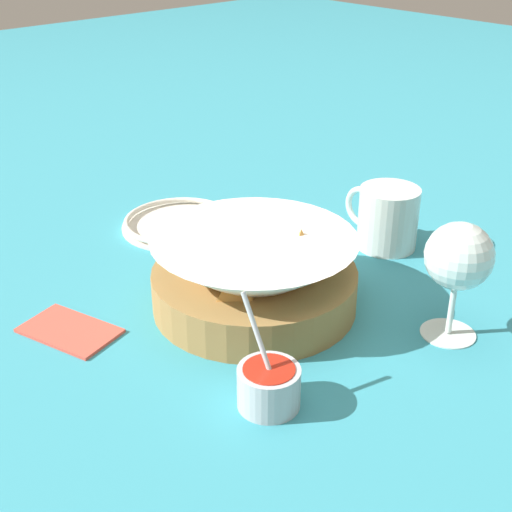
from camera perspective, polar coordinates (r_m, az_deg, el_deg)
The scene contains 7 objects.
ground_plane at distance 0.88m, azimuth 1.06°, elevation -3.42°, with size 4.00×4.00×0.00m, color teal.
food_basket at distance 0.85m, azimuth 0.02°, elevation -1.71°, with size 0.25×0.25×0.10m.
sauce_cup at distance 0.70m, azimuth 1.03°, elevation -10.27°, with size 0.07×0.06×0.11m.
wine_glass at distance 0.80m, azimuth 15.91°, elevation -0.29°, with size 0.08×0.08×0.14m.
beer_mug at distance 1.01m, azimuth 10.43°, elevation 2.88°, with size 0.12×0.08×0.09m.
side_plate at distance 1.07m, azimuth -6.13°, elevation 2.67°, with size 0.17×0.17×0.01m.
napkin at distance 0.84m, azimuth -14.70°, elevation -5.68°, with size 0.12×0.09×0.01m.
Camera 1 is at (-0.55, 0.52, 0.45)m, focal length 50.00 mm.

